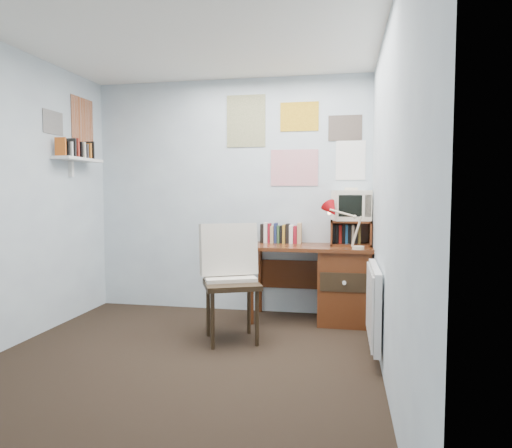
# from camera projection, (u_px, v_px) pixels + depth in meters

# --- Properties ---
(ground) EXTENTS (3.50, 3.50, 0.00)m
(ground) POSITION_uv_depth(u_px,v_px,m) (172.00, 370.00, 3.33)
(ground) COLOR black
(ground) RESTS_ON ground
(back_wall) EXTENTS (3.00, 0.02, 2.50)m
(back_wall) POSITION_uv_depth(u_px,v_px,m) (230.00, 196.00, 4.95)
(back_wall) COLOR silver
(back_wall) RESTS_ON ground
(right_wall) EXTENTS (0.02, 3.50, 2.50)m
(right_wall) POSITION_uv_depth(u_px,v_px,m) (389.00, 199.00, 2.96)
(right_wall) COLOR silver
(right_wall) RESTS_ON ground
(ceiling) EXTENTS (3.00, 3.50, 0.02)m
(ceiling) POSITION_uv_depth(u_px,v_px,m) (168.00, 17.00, 3.15)
(ceiling) COLOR white
(ceiling) RESTS_ON back_wall
(desk) EXTENTS (1.20, 0.55, 0.76)m
(desk) POSITION_uv_depth(u_px,v_px,m) (338.00, 282.00, 4.53)
(desk) COLOR #592A14
(desk) RESTS_ON ground
(desk_chair) EXTENTS (0.65, 0.64, 0.99)m
(desk_chair) POSITION_uv_depth(u_px,v_px,m) (232.00, 285.00, 3.94)
(desk_chair) COLOR black
(desk_chair) RESTS_ON ground
(desk_lamp) EXTENTS (0.34, 0.32, 0.40)m
(desk_lamp) POSITION_uv_depth(u_px,v_px,m) (359.00, 228.00, 4.24)
(desk_lamp) COLOR red
(desk_lamp) RESTS_ON desk
(tv_riser) EXTENTS (0.40, 0.30, 0.25)m
(tv_riser) POSITION_uv_depth(u_px,v_px,m) (351.00, 233.00, 4.58)
(tv_riser) COLOR #592A14
(tv_riser) RESTS_ON desk
(crt_tv) EXTENTS (0.40, 0.38, 0.33)m
(crt_tv) POSITION_uv_depth(u_px,v_px,m) (351.00, 204.00, 4.58)
(crt_tv) COLOR beige
(crt_tv) RESTS_ON tv_riser
(book_row) EXTENTS (0.60, 0.14, 0.22)m
(book_row) POSITION_uv_depth(u_px,v_px,m) (289.00, 233.00, 4.77)
(book_row) COLOR #592A14
(book_row) RESTS_ON desk
(radiator) EXTENTS (0.09, 0.80, 0.60)m
(radiator) POSITION_uv_depth(u_px,v_px,m) (374.00, 304.00, 3.56)
(radiator) COLOR white
(radiator) RESTS_ON right_wall
(wall_shelf) EXTENTS (0.20, 0.62, 0.24)m
(wall_shelf) POSITION_uv_depth(u_px,v_px,m) (78.00, 159.00, 4.55)
(wall_shelf) COLOR white
(wall_shelf) RESTS_ON left_wall
(posters_back) EXTENTS (1.20, 0.01, 0.90)m
(posters_back) POSITION_uv_depth(u_px,v_px,m) (294.00, 139.00, 4.77)
(posters_back) COLOR white
(posters_back) RESTS_ON back_wall
(posters_left) EXTENTS (0.01, 0.70, 0.60)m
(posters_left) POSITION_uv_depth(u_px,v_px,m) (69.00, 121.00, 4.54)
(posters_left) COLOR white
(posters_left) RESTS_ON left_wall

